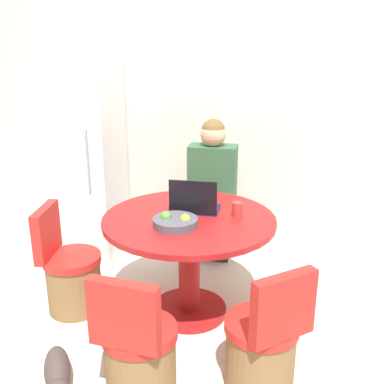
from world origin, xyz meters
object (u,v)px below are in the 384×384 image
Objects in this scene: chair_near_camera at (139,356)px; laptop at (195,204)px; chair_left_side at (71,276)px; fruit_bowl at (175,222)px; chair_near_right_corner at (263,349)px; dining_table at (189,244)px; cat at (57,372)px; person_seated at (213,187)px; refrigerator at (83,162)px.

laptop is at bearing -90.16° from chair_near_camera.
chair_left_side is 2.71× the size of fruit_bowl.
chair_near_camera and chair_near_right_corner have the same top height.
dining_table is at bearing -90.00° from chair_left_side.
dining_table is at bearing 81.14° from laptop.
dining_table is 4.04× the size of fruit_bowl.
laptop is at bearing 119.40° from cat.
cat is at bearing -168.16° from chair_left_side.
chair_near_right_corner is at bearing 71.41° from cat.
chair_near_right_corner is 1.10m from laptop.
chair_near_camera is at bearing -97.40° from dining_table.
chair_near_camera reaches higher than dining_table.
dining_table is at bearing 71.40° from fruit_bowl.
laptop is at bearing 81.14° from dining_table.
chair_near_camera is (-0.11, -0.87, -0.29)m from dining_table.
refrigerator is at bearing -0.86° from person_seated.
laptop reaches higher than dining_table.
laptop reaches higher than chair_left_side.
fruit_bowl reaches higher than chair_left_side.
chair_near_right_corner is at bearing 124.20° from laptop.
chair_near_camera is 0.69m from chair_near_right_corner.
person_seated is 1.93m from cat.
chair_left_side is 0.61× the size of person_seated.
refrigerator reaches higher than chair_left_side.
fruit_bowl is at bearing -101.88° from chair_left_side.
laptop is at bearing -32.29° from refrigerator.
chair_near_right_corner is 1.00× the size of chair_left_side.
chair_left_side is at bearing 175.19° from fruit_bowl.
refrigerator reaches higher than dining_table.
person_seated is (-0.50, 1.50, 0.46)m from chair_near_right_corner.
dining_table is 0.28m from laptop.
laptop is (-0.03, -0.71, 0.09)m from person_seated.
chair_near_camera is 1.76m from person_seated.
chair_left_side is 2.39× the size of laptop.
refrigerator is 1.34× the size of person_seated.
cat is (-0.60, -0.88, -0.46)m from dining_table.
refrigerator is 1.97m from cat.
dining_table is 0.92m from chair_near_right_corner.
laptop is at bearing 75.01° from fruit_bowl.
person_seated is at bearing -92.52° from laptop.
laptop is (0.02, 0.11, 0.26)m from dining_table.
chair_left_side is 1.38m from person_seated.
laptop reaches higher than chair_near_camera.
person_seated is at bearing -0.86° from refrigerator.
chair_left_side is (-1.42, 0.57, 0.00)m from chair_near_right_corner.
fruit_bowl is (-0.11, -1.00, 0.07)m from person_seated.
fruit_bowl is at bearing -87.02° from chair_near_camera.
chair_near_right_corner reaches higher than dining_table.
person_seated is at bearing -110.50° from chair_near_right_corner.
refrigerator is 2.21× the size of chair_left_side.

